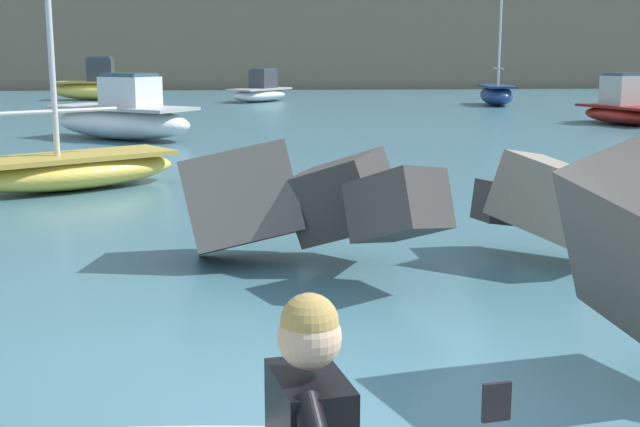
{
  "coord_description": "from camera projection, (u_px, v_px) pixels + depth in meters",
  "views": [
    {
      "loc": [
        -0.97,
        -6.47,
        2.77
      ],
      "look_at": [
        -0.4,
        0.5,
        1.4
      ],
      "focal_mm": 46.33,
      "sensor_mm": 36.0,
      "label": 1
    }
  ],
  "objects": [
    {
      "name": "breakwater_jetty",
      "position": [
        412.0,
        198.0,
        9.84
      ],
      "size": [
        29.92,
        7.82,
        2.67
      ],
      "color": "gray",
      "rests_on": "ground"
    },
    {
      "name": "boat_mid_right",
      "position": [
        261.0,
        91.0,
        47.27
      ],
      "size": [
        4.17,
        4.74,
        1.88
      ],
      "color": "white",
      "rests_on": "ground"
    },
    {
      "name": "boat_far_centre",
      "position": [
        74.0,
        168.0,
        16.95
      ],
      "size": [
        4.57,
        3.88,
        5.79
      ],
      "color": "#EAC64C",
      "rests_on": "ground"
    },
    {
      "name": "boat_near_right",
      "position": [
        96.0,
        86.0,
        48.81
      ],
      "size": [
        4.84,
        2.08,
        2.55
      ],
      "color": "#EAC64C",
      "rests_on": "ground"
    },
    {
      "name": "boat_far_left",
      "position": [
        626.0,
        109.0,
        32.34
      ],
      "size": [
        3.32,
        4.57,
        2.0
      ],
      "color": "maroon",
      "rests_on": "ground"
    },
    {
      "name": "boat_near_left",
      "position": [
        123.0,
        117.0,
        26.67
      ],
      "size": [
        5.59,
        4.79,
        2.13
      ],
      "color": "white",
      "rests_on": "ground"
    },
    {
      "name": "ground_plane",
      "position": [
        372.0,
        387.0,
        6.94
      ],
      "size": [
        400.0,
        400.0,
        0.0
      ],
      "primitive_type": "plane",
      "color": "#42707F"
    },
    {
      "name": "boat_mid_left",
      "position": [
        496.0,
        94.0,
        44.05
      ],
      "size": [
        1.98,
        4.33,
        6.94
      ],
      "color": "navy",
      "rests_on": "ground"
    }
  ]
}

